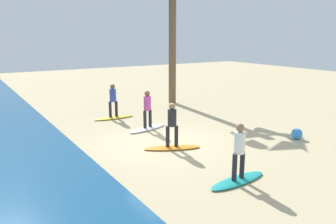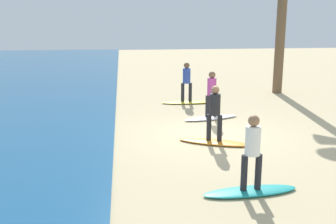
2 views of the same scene
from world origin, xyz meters
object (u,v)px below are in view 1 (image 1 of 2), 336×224
Objects in this scene: surfboard_white at (148,128)px; surfer_white at (147,106)px; surfboard_teal at (238,180)px; beach_ball at (297,134)px; surfboard_orange at (172,148)px; surfer_teal at (239,147)px; surfboard_yellow at (114,118)px; surfer_orange at (172,122)px; surfer_yellow at (113,98)px.

surfer_white is at bearing -0.00° from surfboard_white.
surfboard_teal is 1.28× the size of surfer_white.
surfboard_teal is 6.40m from surfer_white.
surfboard_white is 6.26m from beach_ball.
surfboard_orange is (3.47, 0.03, 0.00)m from surfboard_teal.
surfer_teal is 1.00× the size of surfer_white.
surfboard_teal and surfboard_yellow have the same top height.
surfer_orange is 1.00× the size of surfer_yellow.
surfboard_yellow is at bearing -95.74° from surfboard_teal.
surfer_orange is at bearing -95.25° from surfboard_teal.
beach_ball is (-7.12, -4.89, -0.82)m from surfer_yellow.
surfboard_white is at bearing -4.43° from surfer_teal.
surfboard_yellow is (5.51, -0.03, -0.99)m from surfer_orange.
surfer_teal is 6.40m from surfboard_white.
surfer_teal is at bearing 175.57° from surfer_white.
beach_ball is at bearing 126.51° from surfboard_yellow.
beach_ball is (1.86, -4.89, 0.17)m from surfboard_teal.
surfboard_yellow is (2.67, 0.49, 0.00)m from surfboard_white.
surfer_yellow is 8.68m from beach_ball.
surfboard_yellow is at bearing 0.01° from surfer_teal.
surfboard_teal is 3.47m from surfboard_orange.
surfer_yellow is at bearing -88.44° from surfboard_yellow.
surfboard_orange is 1.28× the size of surfer_white.
surfboard_white is at bearing -10.38° from surfer_orange.
surfboard_white is at bearing -169.59° from surfer_yellow.
surfboard_orange is 1.28× the size of surfer_yellow.
surfboard_white is 0.99m from surfer_white.
surfer_teal is at bearing 114.30° from surfboard_orange.
surfer_teal is 9.03m from surfboard_yellow.
surfer_orange is (0.00, 0.00, 0.99)m from surfboard_orange.
surfer_yellow reaches higher than beach_ball.
surfer_orange is 3.05m from surfboard_white.
surfboard_teal is at bearing -179.99° from surfer_yellow.
surfer_white is at bearing -4.43° from surfer_teal.
surfboard_teal is 1.00× the size of surfboard_yellow.
surfer_orange is at bearing 71.89° from beach_ball.
surfer_teal and surfer_white have the same top height.
surfer_orange is at bearing 91.71° from surfboard_yellow.
surfboard_teal is 1.28× the size of surfer_yellow.
surfboard_orange is at bearing 63.95° from surfboard_white.
surfer_yellow reaches higher than surfboard_white.
surfer_white is (6.31, -0.49, 0.00)m from surfer_teal.
surfboard_yellow is (8.98, 0.00, 0.00)m from surfboard_teal.
surfboard_orange is at bearing 169.62° from surfer_white.
surfboard_yellow is at bearing -66.50° from surfboard_orange.
beach_ball is (1.86, -4.89, -0.82)m from surfer_teal.
surfer_teal is 6.33m from surfer_white.
surfboard_yellow is (2.67, 0.49, -0.99)m from surfer_white.
surfer_yellow reaches higher than surfboard_orange.
surfer_teal and surfer_yellow have the same top height.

